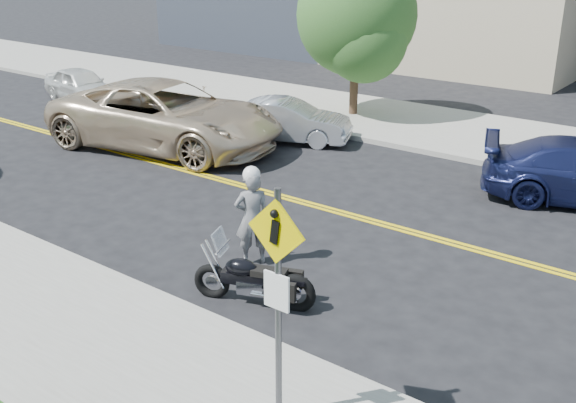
# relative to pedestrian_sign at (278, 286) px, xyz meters

# --- Properties ---
(ground_plane) EXTENTS (120.00, 120.00, 0.00)m
(ground_plane) POSITION_rel_pedestrian_sign_xyz_m (-4.20, 6.31, -1.96)
(ground_plane) COLOR black
(ground_plane) RESTS_ON ground
(sidewalk_near) EXTENTS (60.00, 5.00, 0.15)m
(sidewalk_near) POSITION_rel_pedestrian_sign_xyz_m (-4.20, -1.19, -1.89)
(sidewalk_near) COLOR #9E9B91
(sidewalk_near) RESTS_ON ground_plane
(sidewalk_far) EXTENTS (60.00, 5.00, 0.15)m
(sidewalk_far) POSITION_rel_pedestrian_sign_xyz_m (-4.20, 13.81, -1.89)
(sidewalk_far) COLOR #9E9B91
(sidewalk_far) RESTS_ON ground_plane
(pedestrian_sign) EXTENTS (0.78, 0.08, 3.00)m
(pedestrian_sign) POSITION_rel_pedestrian_sign_xyz_m (0.00, 0.00, 0.00)
(pedestrian_sign) COLOR #4C4C51
(pedestrian_sign) RESTS_ON sidewalk_near
(motorcyclist) EXTENTS (0.76, 0.76, 1.89)m
(motorcyclist) POSITION_rel_pedestrian_sign_xyz_m (-3.15, 3.29, -1.02)
(motorcyclist) COLOR #9FA0A4
(motorcyclist) RESTS_ON ground
(motorcycle) EXTENTS (2.12, 1.29, 1.24)m
(motorcycle) POSITION_rel_pedestrian_sign_xyz_m (-2.17, 2.15, -1.34)
(motorcycle) COLOR black
(motorcycle) RESTS_ON ground
(suv) EXTENTS (7.28, 4.34, 1.90)m
(suv) POSITION_rel_pedestrian_sign_xyz_m (-9.85, 7.45, -1.01)
(suv) COLOR #C8B193
(suv) RESTS_ON ground
(parked_car_white) EXTENTS (3.74, 1.94, 1.22)m
(parked_car_white) POSITION_rel_pedestrian_sign_xyz_m (-16.72, 9.67, -1.35)
(parked_car_white) COLOR white
(parked_car_white) RESTS_ON ground
(parked_car_silver) EXTENTS (4.00, 2.67, 1.25)m
(parked_car_silver) POSITION_rel_pedestrian_sign_xyz_m (-7.51, 10.04, -1.34)
(parked_car_silver) COLOR #B6B8BE
(parked_car_silver) RESTS_ON ground
(tree_far_a) EXTENTS (3.86, 3.86, 5.27)m
(tree_far_a) POSITION_rel_pedestrian_sign_xyz_m (-7.42, 13.62, 1.37)
(tree_far_a) COLOR #382619
(tree_far_a) RESTS_ON ground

